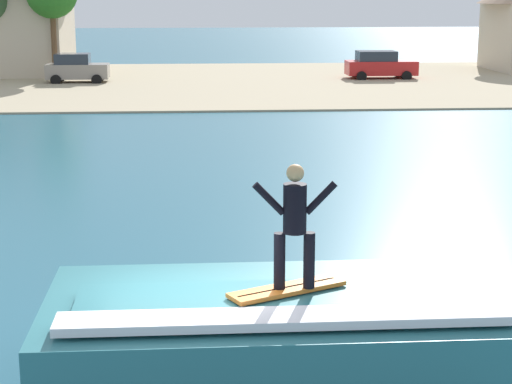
{
  "coord_description": "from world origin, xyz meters",
  "views": [
    {
      "loc": [
        0.14,
        -12.05,
        5.65
      ],
      "look_at": [
        1.36,
        4.59,
        1.86
      ],
      "focal_mm": 62.3,
      "sensor_mm": 36.0,
      "label": 1
    }
  ],
  "objects_px": {
    "house_with_chimney": "(8,8)",
    "car_near_shore": "(77,68)",
    "wave_crest": "(281,343)",
    "surfboard": "(287,289)",
    "car_far_shore": "(380,65)",
    "surfer": "(295,220)"
  },
  "relations": [
    {
      "from": "car_near_shore",
      "to": "house_with_chimney",
      "type": "relative_size",
      "value": 0.37
    },
    {
      "from": "car_near_shore",
      "to": "surfboard",
      "type": "bearing_deg",
      "value": -79.36
    },
    {
      "from": "wave_crest",
      "to": "surfer",
      "type": "xyz_separation_m",
      "value": [
        0.15,
        -0.25,
        1.87
      ]
    },
    {
      "from": "house_with_chimney",
      "to": "car_near_shore",
      "type": "bearing_deg",
      "value": -50.97
    },
    {
      "from": "car_far_shore",
      "to": "house_with_chimney",
      "type": "xyz_separation_m",
      "value": [
        -24.63,
        5.43,
        3.56
      ]
    },
    {
      "from": "surfboard",
      "to": "car_far_shore",
      "type": "bearing_deg",
      "value": 76.48
    },
    {
      "from": "car_near_shore",
      "to": "surfer",
      "type": "bearing_deg",
      "value": -79.26
    },
    {
      "from": "surfer",
      "to": "house_with_chimney",
      "type": "bearing_deg",
      "value": 105.05
    },
    {
      "from": "wave_crest",
      "to": "car_near_shore",
      "type": "height_order",
      "value": "car_near_shore"
    },
    {
      "from": "house_with_chimney",
      "to": "car_far_shore",
      "type": "bearing_deg",
      "value": -12.43
    },
    {
      "from": "surfboard",
      "to": "wave_crest",
      "type": "bearing_deg",
      "value": 107.99
    },
    {
      "from": "surfer",
      "to": "car_near_shore",
      "type": "distance_m",
      "value": 45.43
    },
    {
      "from": "house_with_chimney",
      "to": "surfboard",
      "type": "bearing_deg",
      "value": -75.03
    },
    {
      "from": "wave_crest",
      "to": "car_far_shore",
      "type": "height_order",
      "value": "car_far_shore"
    },
    {
      "from": "wave_crest",
      "to": "car_far_shore",
      "type": "xyz_separation_m",
      "value": [
        11.04,
        45.45,
        0.2
      ]
    },
    {
      "from": "surfer",
      "to": "house_with_chimney",
      "type": "xyz_separation_m",
      "value": [
        -13.74,
        51.12,
        1.89
      ]
    },
    {
      "from": "wave_crest",
      "to": "house_with_chimney",
      "type": "xyz_separation_m",
      "value": [
        -13.59,
        50.87,
        3.76
      ]
    },
    {
      "from": "wave_crest",
      "to": "car_near_shore",
      "type": "distance_m",
      "value": 45.13
    },
    {
      "from": "car_near_shore",
      "to": "house_with_chimney",
      "type": "xyz_separation_m",
      "value": [
        -5.28,
        6.51,
        3.57
      ]
    },
    {
      "from": "wave_crest",
      "to": "car_near_shore",
      "type": "relative_size",
      "value": 1.74
    },
    {
      "from": "surfer",
      "to": "car_near_shore",
      "type": "relative_size",
      "value": 0.46
    },
    {
      "from": "wave_crest",
      "to": "surfboard",
      "type": "bearing_deg",
      "value": -72.01
    }
  ]
}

